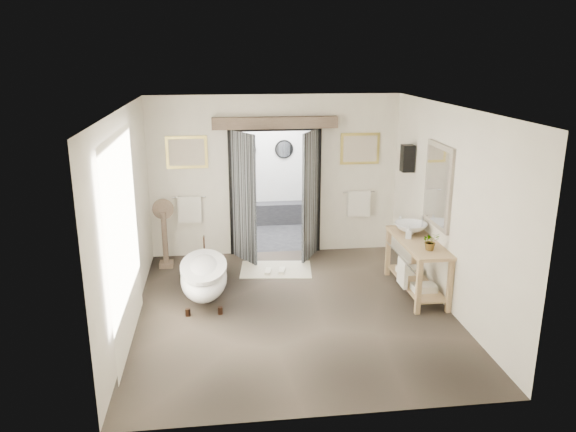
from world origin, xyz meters
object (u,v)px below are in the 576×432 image
object	(u,v)px
vanity	(416,262)
rug	(276,269)
basin	(411,228)
clawfoot_tub	(204,276)

from	to	relation	value
vanity	rug	bearing A→B (deg)	149.59
rug	basin	distance (m)	2.41
rug	clawfoot_tub	bearing A→B (deg)	-139.06
clawfoot_tub	rug	bearing A→B (deg)	40.94
clawfoot_tub	basin	distance (m)	3.30
clawfoot_tub	vanity	xyz separation A→B (m)	(3.23, -0.16, 0.13)
clawfoot_tub	vanity	world-z (taller)	vanity
clawfoot_tub	vanity	bearing A→B (deg)	-2.85
vanity	basin	world-z (taller)	basin
rug	basin	bearing A→B (deg)	-22.62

